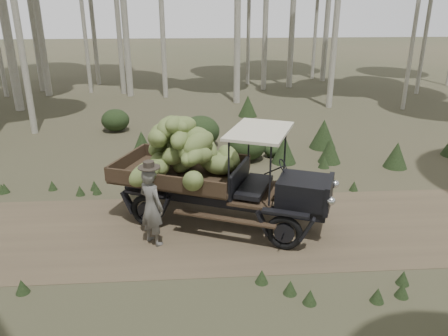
% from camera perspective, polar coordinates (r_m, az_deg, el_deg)
% --- Properties ---
extents(ground, '(120.00, 120.00, 0.00)m').
position_cam_1_polar(ground, '(10.92, -5.74, -8.24)').
color(ground, '#473D2B').
rests_on(ground, ground).
extents(dirt_track, '(70.00, 4.00, 0.01)m').
position_cam_1_polar(dirt_track, '(10.92, -5.74, -8.22)').
color(dirt_track, brown).
rests_on(dirt_track, ground).
extents(banana_truck, '(5.70, 3.74, 2.75)m').
position_cam_1_polar(banana_truck, '(10.92, -2.85, 1.15)').
color(banana_truck, black).
rests_on(banana_truck, ground).
extents(farmer, '(0.80, 0.80, 2.03)m').
position_cam_1_polar(farmer, '(10.08, -9.45, -4.88)').
color(farmer, '#585650').
rests_on(farmer, ground).
extents(undergrowth, '(21.37, 19.22, 1.30)m').
position_cam_1_polar(undergrowth, '(12.95, 2.61, -0.75)').
color(undergrowth, '#233319').
rests_on(undergrowth, ground).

